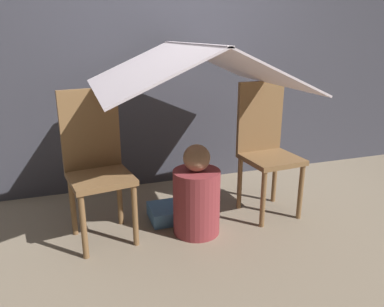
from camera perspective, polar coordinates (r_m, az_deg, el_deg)
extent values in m
plane|color=gray|center=(2.64, 0.38, -11.36)|extent=(8.80, 8.80, 0.00)
cube|color=#3D3D47|center=(3.20, -5.20, 17.07)|extent=(7.00, 0.05, 2.50)
cylinder|color=brown|center=(2.32, -16.19, -10.74)|extent=(0.04, 0.04, 0.41)
cylinder|color=brown|center=(2.39, -8.68, -9.33)|extent=(0.04, 0.04, 0.41)
cylinder|color=brown|center=(2.60, -17.69, -7.66)|extent=(0.04, 0.04, 0.41)
cylinder|color=brown|center=(2.66, -10.97, -6.50)|extent=(0.04, 0.04, 0.41)
cube|color=brown|center=(2.40, -13.77, -3.69)|extent=(0.43, 0.43, 0.04)
cube|color=brown|center=(2.48, -15.24, 3.59)|extent=(0.37, 0.09, 0.52)
cylinder|color=brown|center=(2.62, 10.78, -6.89)|extent=(0.04, 0.04, 0.41)
cylinder|color=brown|center=(2.80, 16.21, -5.66)|extent=(0.04, 0.04, 0.41)
cylinder|color=brown|center=(2.87, 7.27, -4.51)|extent=(0.04, 0.04, 0.41)
cylinder|color=brown|center=(3.03, 12.47, -3.54)|extent=(0.04, 0.04, 0.41)
cube|color=brown|center=(2.75, 11.97, -0.80)|extent=(0.40, 0.40, 0.04)
cube|color=brown|center=(2.81, 10.34, 5.57)|extent=(0.37, 0.06, 0.52)
cube|color=silver|center=(2.29, -7.34, 12.86)|extent=(0.61, 1.16, 0.27)
cube|color=silver|center=(2.48, 6.79, 13.24)|extent=(0.61, 1.16, 0.27)
cube|color=silver|center=(2.36, 0.00, 16.35)|extent=(0.04, 1.16, 0.01)
cylinder|color=maroon|center=(2.51, 0.66, -7.38)|extent=(0.31, 0.31, 0.44)
sphere|color=#9E7556|center=(2.39, 0.69, -0.68)|extent=(0.18, 0.18, 0.18)
cube|color=#4C7FB2|center=(2.76, -2.97, -8.87)|extent=(0.33, 0.27, 0.10)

